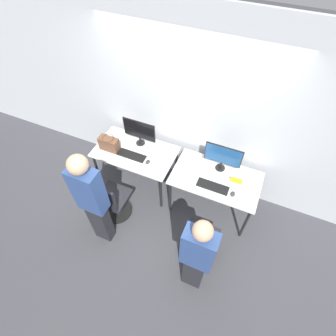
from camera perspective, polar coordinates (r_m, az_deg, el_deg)
The scene contains 16 objects.
ground_plane at distance 4.30m, azimuth -0.78°, elevation -9.07°, with size 20.00×20.00×0.00m, color #3D3D42.
wall_back at distance 3.76m, azimuth 4.39°, elevation 12.54°, with size 12.00×0.05×2.80m.
desk_left at distance 4.13m, azimuth -7.10°, elevation 2.93°, with size 1.25×0.73×0.76m.
monitor_left at distance 4.01m, azimuth -6.27°, elevation 8.00°, with size 0.53×0.14×0.44m.
keyboard_left at distance 4.01m, azimuth -7.90°, elevation 2.75°, with size 0.44×0.15×0.02m.
mouse_left at distance 3.88m, azimuth -4.42°, elevation 1.30°, with size 0.06×0.09×0.03m.
office_chair_left at distance 4.05m, azimuth -12.07°, elevation -7.14°, with size 0.48×0.48×0.88m.
person_left at distance 3.38m, azimuth -16.21°, elevation -6.63°, with size 0.36×0.23×1.75m.
desk_right at distance 3.83m, azimuth 10.28°, elevation -2.81°, with size 1.25×0.73×0.76m.
monitor_right at distance 3.70m, azimuth 11.86°, elevation 2.50°, with size 0.53×0.14×0.44m.
keyboard_right at distance 3.66m, azimuth 9.71°, elevation -3.96°, with size 0.44×0.15×0.02m.
mouse_right at distance 3.64m, azimuth 13.91°, elevation -5.51°, with size 0.06×0.09×0.03m.
office_chair_right at distance 3.68m, azimuth 6.80°, elevation -15.95°, with size 0.48×0.48×0.88m.
person_right at distance 3.08m, azimuth 6.36°, elevation -18.44°, with size 0.36×0.21×1.57m.
handbag at distance 4.09m, azimuth -12.70°, elevation 5.18°, with size 0.30×0.18×0.25m.
placard_right at distance 3.75m, azimuth 14.66°, elevation -2.63°, with size 0.16×0.03×0.08m.
Camera 1 is at (0.91, -1.96, 3.71)m, focal length 28.00 mm.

